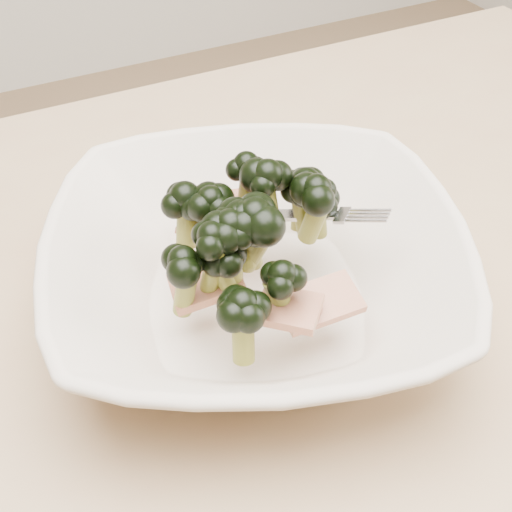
# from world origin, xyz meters

# --- Properties ---
(dining_table) EXTENTS (1.20, 0.80, 0.75)m
(dining_table) POSITION_xyz_m (0.00, 0.00, 0.65)
(dining_table) COLOR tan
(dining_table) RESTS_ON ground
(broccoli_dish) EXTENTS (0.39, 0.39, 0.12)m
(broccoli_dish) POSITION_xyz_m (0.01, 0.02, 0.79)
(broccoli_dish) COLOR beige
(broccoli_dish) RESTS_ON dining_table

